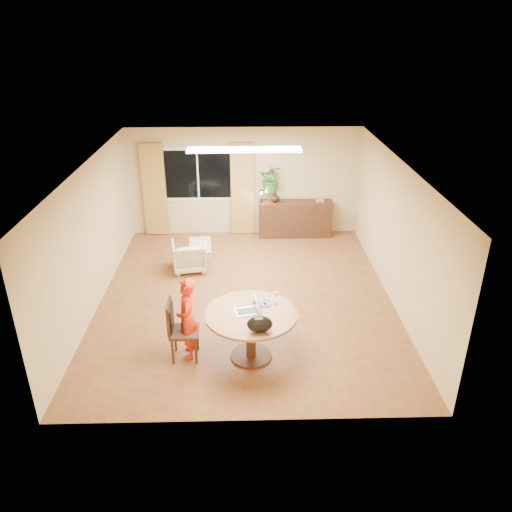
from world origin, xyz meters
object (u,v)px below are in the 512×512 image
(armchair, at_px, (189,256))
(sideboard, at_px, (295,219))
(dining_chair, at_px, (184,330))
(child, at_px, (187,318))
(dining_table, at_px, (251,323))

(armchair, relative_size, sideboard, 0.40)
(dining_chair, xyz_separation_m, child, (0.05, 0.06, 0.18))
(dining_chair, bearing_deg, sideboard, 65.32)
(dining_chair, bearing_deg, dining_table, -1.59)
(armchair, bearing_deg, dining_chair, 84.02)
(dining_table, bearing_deg, sideboard, 76.62)
(child, bearing_deg, armchair, -177.93)
(dining_table, bearing_deg, armchair, 112.15)
(child, height_order, armchair, child)
(dining_table, relative_size, child, 1.05)
(dining_table, distance_m, dining_chair, 1.04)
(dining_table, xyz_separation_m, dining_chair, (-1.03, 0.02, -0.13))
(dining_chair, distance_m, child, 0.19)
(armchair, bearing_deg, dining_table, 101.94)
(dining_table, height_order, dining_chair, dining_chair)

